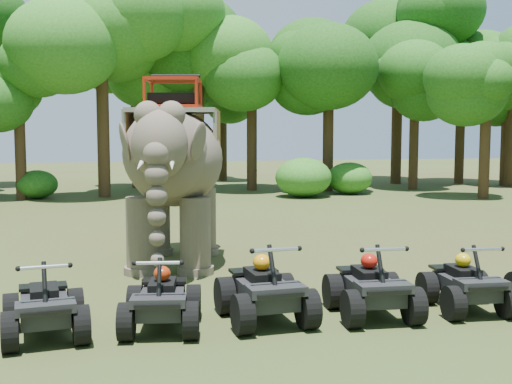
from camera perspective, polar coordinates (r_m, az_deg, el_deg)
ground at (r=12.75m, az=1.12°, el=-9.04°), size 110.00×110.00×0.00m
elephant at (r=15.40m, az=-7.32°, el=1.99°), size 3.38×5.77×4.54m
atv_0 at (r=10.55m, az=-18.30°, el=-8.88°), size 1.47×1.86×1.26m
atv_1 at (r=10.53m, az=-8.39°, el=-8.74°), size 1.45×1.83×1.24m
atv_2 at (r=10.84m, az=0.78°, el=-7.92°), size 1.50×1.95×1.37m
atv_3 at (r=11.29m, az=10.26°, el=-7.59°), size 1.38×1.84×1.32m
atv_4 at (r=12.07m, az=18.20°, el=-7.12°), size 1.32×1.75×1.24m
tree_0 at (r=35.12m, az=-7.33°, el=7.75°), size 6.46×6.46×9.23m
tree_1 at (r=34.38m, az=-0.37°, el=6.87°), size 5.64×5.64×8.06m
tree_2 at (r=34.14m, az=6.45°, el=7.31°), size 6.03×6.03×8.62m
tree_3 at (r=35.80m, az=13.88°, el=5.62°), size 4.73×4.73×6.76m
tree_4 at (r=31.87m, az=19.72°, el=5.33°), size 4.60×4.60×6.58m
tree_29 at (r=31.54m, az=-20.27°, el=5.26°), size 4.56×4.56×6.52m
tree_30 at (r=31.78m, az=-13.49°, el=8.08°), size 6.61×6.61×9.44m
tree_31 at (r=39.76m, az=21.72°, el=6.26°), size 5.61×5.61×8.01m
tree_32 at (r=36.55m, az=-10.65°, el=6.25°), size 5.25×5.25×7.49m
tree_36 at (r=41.12m, az=-2.98°, el=6.30°), size 5.31×5.31×7.58m
tree_37 at (r=35.70m, az=-8.90°, el=7.85°), size 6.60×6.60×9.42m
tree_38 at (r=39.67m, az=12.45°, el=8.47°), size 7.49×7.49×10.70m
tree_41 at (r=40.15m, az=21.35°, el=5.91°), size 5.26×5.26×7.51m
tree_43 at (r=33.77m, az=-5.14°, el=8.36°), size 6.87×6.87×9.81m
tree_44 at (r=40.80m, az=17.73°, el=6.62°), size 5.86×5.86×8.37m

